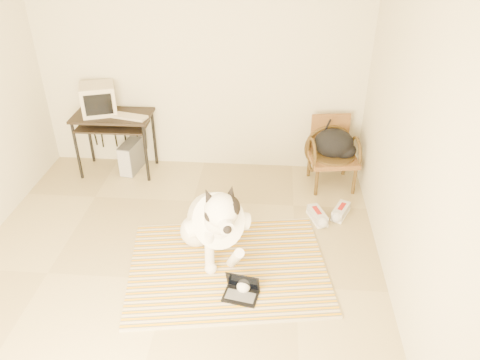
# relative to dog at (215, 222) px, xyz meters

# --- Properties ---
(floor) EXTENTS (4.50, 4.50, 0.00)m
(floor) POSITION_rel_dog_xyz_m (-0.39, -0.41, -0.39)
(floor) COLOR tan
(floor) RESTS_ON ground
(wall_back) EXTENTS (4.50, 0.00, 4.50)m
(wall_back) POSITION_rel_dog_xyz_m (-0.39, 1.84, 0.96)
(wall_back) COLOR beige
(wall_back) RESTS_ON floor
(wall_right) EXTENTS (0.00, 4.50, 4.50)m
(wall_right) POSITION_rel_dog_xyz_m (1.61, -0.41, 0.96)
(wall_right) COLOR beige
(wall_right) RESTS_ON floor
(rug) EXTENTS (2.05, 1.69, 0.02)m
(rug) POSITION_rel_dog_xyz_m (0.14, -0.20, -0.37)
(rug) COLOR orange
(rug) RESTS_ON floor
(dog) EXTENTS (0.75, 1.22, 0.97)m
(dog) POSITION_rel_dog_xyz_m (0.00, 0.00, 0.00)
(dog) COLOR white
(dog) RESTS_ON rug
(laptop) EXTENTS (0.34, 0.27, 0.21)m
(laptop) POSITION_rel_dog_xyz_m (0.29, -0.56, -0.31)
(laptop) COLOR black
(laptop) RESTS_ON rug
(computer_desk) EXTENTS (0.94, 0.53, 0.78)m
(computer_desk) POSITION_rel_dog_xyz_m (-1.44, 1.54, 0.29)
(computer_desk) COLOR black
(computer_desk) RESTS_ON floor
(crt_monitor) EXTENTS (0.50, 0.49, 0.36)m
(crt_monitor) POSITION_rel_dog_xyz_m (-1.60, 1.59, 0.58)
(crt_monitor) COLOR #BEAF95
(crt_monitor) RESTS_ON computer_desk
(desk_keyboard) EXTENTS (0.44, 0.25, 0.03)m
(desk_keyboard) POSITION_rel_dog_xyz_m (-1.20, 1.47, 0.41)
(desk_keyboard) COLOR #BEAF95
(desk_keyboard) RESTS_ON computer_desk
(pc_tower) EXTENTS (0.24, 0.44, 0.39)m
(pc_tower) POSITION_rel_dog_xyz_m (-1.29, 1.57, -0.19)
(pc_tower) COLOR #515154
(pc_tower) RESTS_ON floor
(rattan_chair) EXTENTS (0.62, 0.60, 0.83)m
(rattan_chair) POSITION_rel_dog_xyz_m (1.23, 1.47, 0.03)
(rattan_chair) COLOR brown
(rattan_chair) RESTS_ON floor
(backpack) EXTENTS (0.50, 0.39, 0.35)m
(backpack) POSITION_rel_dog_xyz_m (1.26, 1.44, 0.16)
(backpack) COLOR black
(backpack) RESTS_ON rattan_chair
(sneaker_left) EXTENTS (0.23, 0.35, 0.11)m
(sneaker_left) POSITION_rel_dog_xyz_m (1.04, 0.66, -0.34)
(sneaker_left) COLOR white
(sneaker_left) RESTS_ON floor
(sneaker_right) EXTENTS (0.25, 0.34, 0.11)m
(sneaker_right) POSITION_rel_dog_xyz_m (1.30, 0.76, -0.34)
(sneaker_right) COLOR white
(sneaker_right) RESTS_ON floor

